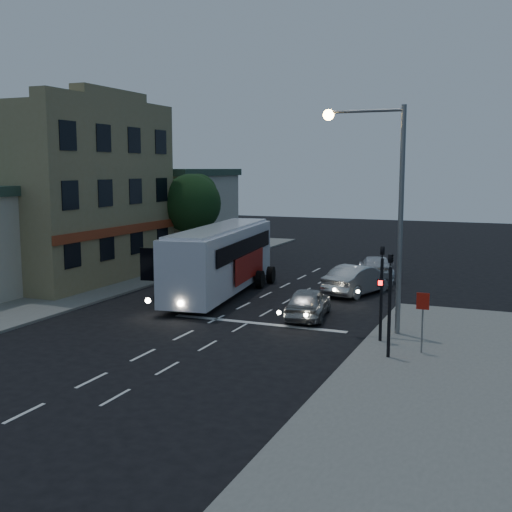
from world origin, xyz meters
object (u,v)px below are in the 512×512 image
at_px(traffic_signal_main, 382,282).
at_px(streetlight, 385,193).
at_px(traffic_signal_side, 390,293).
at_px(street_tree, 191,201).
at_px(car_suv, 308,303).
at_px(tour_bus, 221,258).
at_px(car_sedan_b, 376,267).
at_px(regulatory_sign, 423,313).
at_px(car_sedan_a, 358,280).

height_order(traffic_signal_main, streetlight, streetlight).
relative_size(traffic_signal_side, street_tree, 0.66).
bearing_deg(car_suv, street_tree, -51.33).
height_order(tour_bus, traffic_signal_main, traffic_signal_main).
bearing_deg(car_sedan_b, car_suv, 71.26).
distance_m(tour_bus, streetlight, 11.47).
height_order(tour_bus, regulatory_sign, tour_bus).
bearing_deg(tour_bus, streetlight, -35.23).
distance_m(car_sedan_b, street_tree, 13.11).
xyz_separation_m(car_sedan_a, streetlight, (2.85, -7.87, 4.94)).
xyz_separation_m(car_sedan_b, streetlight, (3.01, -13.05, 5.04)).
xyz_separation_m(regulatory_sign, street_tree, (-17.51, 15.26, 2.90)).
bearing_deg(car_sedan_b, streetlight, 87.35).
height_order(traffic_signal_main, regulatory_sign, traffic_signal_main).
bearing_deg(car_sedan_a, regulatory_sign, 132.07).
bearing_deg(car_sedan_a, traffic_signal_main, 125.55).
xyz_separation_m(car_sedan_b, street_tree, (-12.54, -0.22, 3.80)).
height_order(car_suv, car_sedan_b, car_suv).
bearing_deg(street_tree, car_suv, -43.27).
xyz_separation_m(tour_bus, street_tree, (-5.95, 7.80, 2.53)).
height_order(car_sedan_b, traffic_signal_main, traffic_signal_main).
distance_m(regulatory_sign, street_tree, 23.40).
distance_m(car_suv, traffic_signal_side, 7.00).
distance_m(tour_bus, street_tree, 10.13).
relative_size(car_sedan_b, street_tree, 0.77).
height_order(traffic_signal_side, street_tree, street_tree).
relative_size(tour_bus, traffic_signal_main, 2.95).
bearing_deg(traffic_signal_main, car_suv, 142.11).
relative_size(streetlight, street_tree, 1.45).
height_order(car_suv, traffic_signal_main, traffic_signal_main).
distance_m(car_sedan_a, traffic_signal_side, 12.01).
relative_size(tour_bus, car_sedan_a, 2.51).
height_order(car_sedan_b, regulatory_sign, regulatory_sign).
bearing_deg(car_suv, tour_bus, -37.85).
bearing_deg(streetlight, tour_bus, 152.39).
distance_m(regulatory_sign, streetlight, 5.18).
bearing_deg(car_suv, regulatory_sign, 136.08).
bearing_deg(tour_bus, car_suv, -37.43).
bearing_deg(traffic_signal_main, street_tree, 137.97).
relative_size(tour_bus, traffic_signal_side, 2.95).
bearing_deg(traffic_signal_main, streetlight, 100.20).
xyz_separation_m(tour_bus, car_sedan_a, (6.76, 2.85, -1.17)).
xyz_separation_m(regulatory_sign, streetlight, (-1.96, 2.44, 4.14)).
relative_size(regulatory_sign, streetlight, 0.24).
bearing_deg(car_sedan_b, traffic_signal_side, 87.91).
relative_size(car_sedan_a, regulatory_sign, 2.19).
bearing_deg(streetlight, car_sedan_b, 102.99).
xyz_separation_m(tour_bus, traffic_signal_main, (9.86, -6.44, 0.46)).
distance_m(car_sedan_b, streetlight, 14.30).
height_order(car_suv, car_sedan_a, car_sedan_a).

